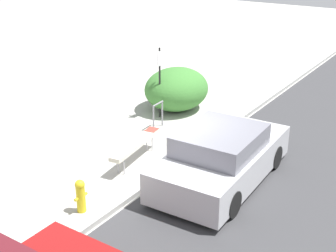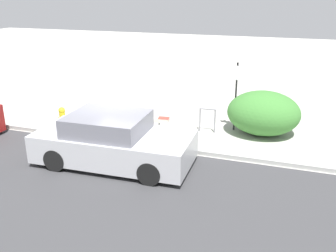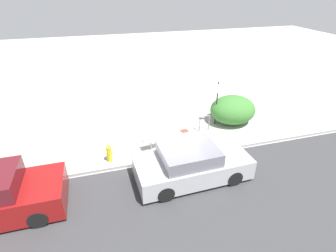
# 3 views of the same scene
# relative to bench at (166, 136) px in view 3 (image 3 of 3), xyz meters

# --- Properties ---
(ground_plane) EXTENTS (60.00, 60.00, 0.00)m
(ground_plane) POSITION_rel_bench_xyz_m (-0.06, -1.01, -0.50)
(ground_plane) COLOR #ADAAA3
(curb) EXTENTS (60.00, 0.20, 0.13)m
(curb) POSITION_rel_bench_xyz_m (-0.06, -1.01, -0.44)
(curb) COLOR #A8A8A3
(curb) RESTS_ON ground_plane
(bench) EXTENTS (2.18, 0.60, 0.57)m
(bench) POSITION_rel_bench_xyz_m (0.00, 0.00, 0.00)
(bench) COLOR #99999E
(bench) RESTS_ON ground_plane
(bike_rack) EXTENTS (0.55, 0.07, 0.83)m
(bike_rack) POSITION_rel_bench_xyz_m (2.18, 0.81, 0.00)
(bike_rack) COLOR gray
(bike_rack) RESTS_ON ground_plane
(sign_post) EXTENTS (0.36, 0.08, 2.30)m
(sign_post) POSITION_rel_bench_xyz_m (2.99, 1.29, 0.88)
(sign_post) COLOR black
(sign_post) RESTS_ON ground_plane
(fire_hydrant) EXTENTS (0.36, 0.22, 0.77)m
(fire_hydrant) POSITION_rel_bench_xyz_m (-2.57, -0.46, -0.09)
(fire_hydrant) COLOR gold
(fire_hydrant) RESTS_ON ground_plane
(shrub_hedge) EXTENTS (2.35, 2.07, 1.43)m
(shrub_hedge) POSITION_rel_bench_xyz_m (3.93, 1.27, 0.21)
(shrub_hedge) COLOR #3D7A33
(shrub_hedge) RESTS_ON ground_plane
(parked_car_near) EXTENTS (4.28, 2.02, 1.39)m
(parked_car_near) POSITION_rel_bench_xyz_m (0.31, -2.35, 0.14)
(parked_car_near) COLOR black
(parked_car_near) RESTS_ON ground_plane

